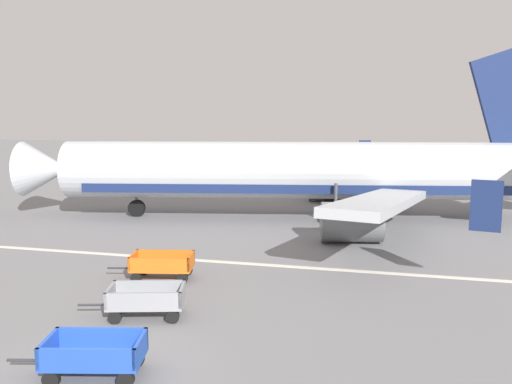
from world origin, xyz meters
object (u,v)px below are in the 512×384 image
airplane (310,172)px  baggage_cart_fourth_in_row (146,300)px  baggage_cart_far_end (162,265)px  baggage_cart_third_in_row (94,355)px

airplane → baggage_cart_fourth_in_row: bearing=-99.0°
baggage_cart_far_end → baggage_cart_third_in_row: bearing=-78.4°
airplane → baggage_cart_fourth_in_row: 18.88m
airplane → baggage_cart_fourth_in_row: size_ratio=10.36×
airplane → baggage_cart_far_end: (-4.12, -14.48, -2.45)m
baggage_cart_fourth_in_row → baggage_cart_far_end: size_ratio=1.00×
baggage_cart_far_end → baggage_cart_fourth_in_row: bearing=-73.6°
airplane → baggage_cart_far_end: bearing=-105.9°
baggage_cart_third_in_row → baggage_cart_fourth_in_row: (-0.48, 4.13, 0.00)m
airplane → baggage_cart_far_end: airplane is taller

